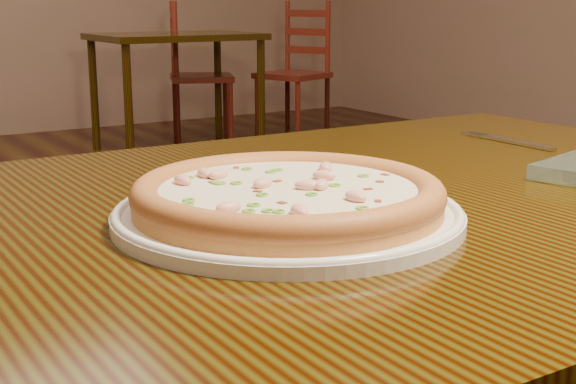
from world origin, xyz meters
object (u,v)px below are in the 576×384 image
plate (288,214)px  bg_table_right (176,49)px  pizza (288,195)px  chair_c (193,76)px  hero_table (355,282)px  chair_d (297,73)px

plate → bg_table_right: plate is taller
pizza → chair_c: size_ratio=0.31×
hero_table → plate: 0.17m
hero_table → chair_d: 4.97m
pizza → chair_d: size_ratio=0.31×
pizza → bg_table_right: bearing=66.9°
hero_table → bg_table_right: bearing=68.1°
pizza → chair_d: (2.76, 4.25, -0.34)m
chair_c → chair_d: same height
bg_table_right → chair_c: 0.48m
plate → chair_c: 4.90m
plate → chair_d: 5.08m
pizza → chair_c: bearing=65.4°
bg_table_right → plate: bearing=-113.1°
chair_c → pizza: bearing=-114.6°
chair_c → plate: bearing=-114.5°
plate → hero_table: bearing=22.6°
hero_table → pizza: bearing=-157.4°
hero_table → chair_c: bearing=66.5°
plate → chair_d: bearing=57.0°
pizza → chair_c: chair_c is taller
pizza → chair_d: bearing=57.0°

